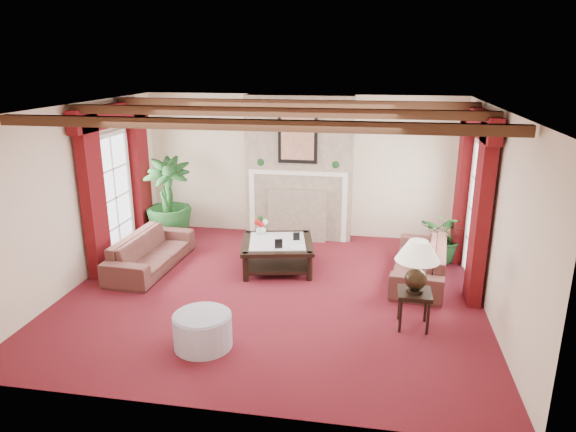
% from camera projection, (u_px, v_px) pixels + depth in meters
% --- Properties ---
extents(floor, '(6.00, 6.00, 0.00)m').
position_uv_depth(floor, '(273.00, 292.00, 7.65)').
color(floor, '#4A0D13').
rests_on(floor, ground).
extents(ceiling, '(6.00, 6.00, 0.00)m').
position_uv_depth(ceiling, '(272.00, 108.00, 6.86)').
color(ceiling, white).
rests_on(ceiling, floor).
extents(back_wall, '(6.00, 0.02, 2.70)m').
position_uv_depth(back_wall, '(301.00, 166.00, 9.85)').
color(back_wall, beige).
rests_on(back_wall, ground).
extents(left_wall, '(0.02, 5.50, 2.70)m').
position_uv_depth(left_wall, '(78.00, 195.00, 7.74)').
color(left_wall, beige).
rests_on(left_wall, ground).
extents(right_wall, '(0.02, 5.50, 2.70)m').
position_uv_depth(right_wall, '(495.00, 215.00, 6.77)').
color(right_wall, beige).
rests_on(right_wall, ground).
extents(ceiling_beams, '(6.00, 3.00, 0.12)m').
position_uv_depth(ceiling_beams, '(272.00, 112.00, 6.88)').
color(ceiling_beams, '#3B2312').
rests_on(ceiling_beams, ceiling).
extents(fireplace, '(2.00, 0.52, 2.70)m').
position_uv_depth(fireplace, '(300.00, 95.00, 9.26)').
color(fireplace, tan).
rests_on(fireplace, ground).
extents(french_door_left, '(0.10, 1.10, 2.16)m').
position_uv_depth(french_door_left, '(108.00, 134.00, 8.45)').
color(french_door_left, white).
rests_on(french_door_left, ground).
extents(french_door_right, '(0.10, 1.10, 2.16)m').
position_uv_depth(french_door_right, '(485.00, 144.00, 7.49)').
color(french_door_right, white).
rests_on(french_door_right, ground).
extents(curtains_left, '(0.20, 2.40, 2.55)m').
position_uv_depth(curtains_left, '(111.00, 109.00, 8.31)').
color(curtains_left, '#520B10').
rests_on(curtains_left, ground).
extents(curtains_right, '(0.20, 2.40, 2.55)m').
position_uv_depth(curtains_right, '(480.00, 115.00, 7.38)').
color(curtains_right, '#520B10').
rests_on(curtains_right, ground).
extents(sofa_left, '(1.98, 0.74, 0.75)m').
position_uv_depth(sofa_left, '(150.00, 246.00, 8.42)').
color(sofa_left, '#380F1D').
rests_on(sofa_left, ground).
extents(sofa_right, '(2.10, 1.06, 0.76)m').
position_uv_depth(sofa_right, '(420.00, 256.00, 8.01)').
color(sofa_right, '#380F1D').
rests_on(sofa_right, ground).
extents(potted_palm, '(1.65, 2.01, 0.88)m').
position_uv_depth(potted_palm, '(169.00, 217.00, 9.73)').
color(potted_palm, black).
rests_on(potted_palm, ground).
extents(small_plant, '(1.65, 1.66, 0.69)m').
position_uv_depth(small_plant, '(445.00, 242.00, 8.70)').
color(small_plant, black).
rests_on(small_plant, ground).
extents(coffee_table, '(1.34, 1.34, 0.47)m').
position_uv_depth(coffee_table, '(277.00, 255.00, 8.44)').
color(coffee_table, black).
rests_on(coffee_table, ground).
extents(side_table, '(0.44, 0.44, 0.50)m').
position_uv_depth(side_table, '(413.00, 309.00, 6.58)').
color(side_table, black).
rests_on(side_table, ground).
extents(ottoman, '(0.70, 0.70, 0.41)m').
position_uv_depth(ottoman, '(203.00, 331.00, 6.15)').
color(ottoman, '#9E9DB2').
rests_on(ottoman, ground).
extents(table_lamp, '(0.56, 0.56, 0.71)m').
position_uv_depth(table_lamp, '(417.00, 266.00, 6.41)').
color(table_lamp, black).
rests_on(table_lamp, side_table).
extents(flower_vase, '(0.28, 0.28, 0.17)m').
position_uv_depth(flower_vase, '(261.00, 229.00, 8.71)').
color(flower_vase, silver).
rests_on(flower_vase, coffee_table).
extents(book, '(0.19, 0.02, 0.26)m').
position_uv_depth(book, '(291.00, 240.00, 8.07)').
color(book, black).
rests_on(book, coffee_table).
extents(photo_frame_a, '(0.12, 0.07, 0.16)m').
position_uv_depth(photo_frame_a, '(279.00, 244.00, 8.03)').
color(photo_frame_a, black).
rests_on(photo_frame_a, coffee_table).
extents(photo_frame_b, '(0.11, 0.05, 0.14)m').
position_uv_depth(photo_frame_b, '(296.00, 237.00, 8.39)').
color(photo_frame_b, black).
rests_on(photo_frame_b, coffee_table).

